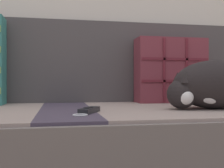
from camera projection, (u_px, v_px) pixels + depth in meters
name	position (u px, v px, depth m)	size (l,w,h in m)	color
couch	(91.00, 152.00, 1.18)	(1.76, 0.92, 0.37)	#3D3838
sofa_backrest	(83.00, 62.00, 1.56)	(1.72, 0.14, 0.44)	#474242
throw_pillow_quilted	(170.00, 71.00, 1.50)	(0.37, 0.14, 0.34)	brown
sleeping_cat	(212.00, 86.00, 1.13)	(0.43, 0.24, 0.20)	black
game_remote_far	(89.00, 111.00, 0.97)	(0.12, 0.18, 0.02)	black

